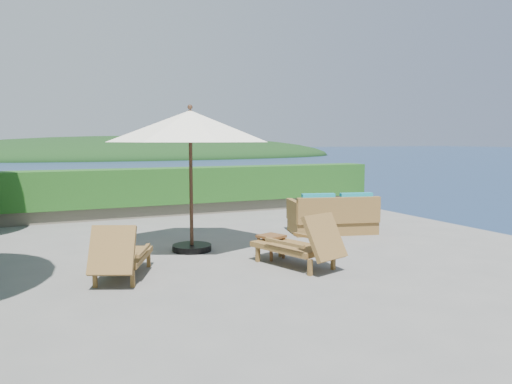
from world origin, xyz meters
name	(u,v)px	position (x,y,z in m)	size (l,w,h in m)	color
ground	(259,255)	(0.00, 0.00, 0.00)	(12.00, 12.00, 0.00)	slate
foundation	(259,335)	(0.00, 0.00, -1.55)	(12.00, 12.00, 3.00)	#4E473E
offshore_island	(138,157)	(25.00, 140.00, -3.00)	(126.00, 57.60, 12.60)	black
planter_wall_far	(178,208)	(0.00, 5.60, 0.18)	(12.00, 0.60, 0.36)	#686053
hedge_far	(178,185)	(0.00, 5.60, 0.85)	(12.40, 0.90, 1.00)	#1A4513
patio_umbrella	(190,128)	(-1.04, 0.87, 2.38)	(3.19, 3.19, 2.81)	black
lounge_left	(121,255)	(-2.62, -0.59, 0.38)	(1.22, 1.71, 0.91)	brown
lounge_right	(301,244)	(0.27, -1.10, 0.40)	(1.15, 1.78, 0.95)	brown
side_table	(271,239)	(0.09, -0.33, 0.36)	(0.52, 0.52, 0.43)	brown
wicker_loveseat	(333,217)	(2.49, 1.32, 0.37)	(2.13, 1.45, 0.96)	brown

